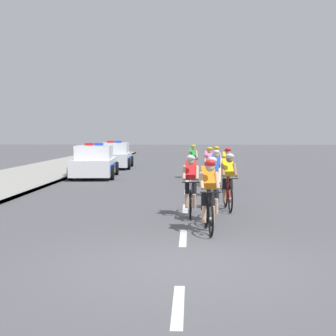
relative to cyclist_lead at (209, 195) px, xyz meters
name	(u,v)px	position (x,y,z in m)	size (l,w,h in m)	color
ground_plane	(181,266)	(-0.52, -2.76, -0.79)	(160.00, 160.00, 0.00)	#56565B
sidewalk_slab	(12,179)	(-8.07, 11.24, -0.73)	(4.43, 60.00, 0.12)	#A3A099
kerb_edge	(61,179)	(-5.94, 11.24, -0.72)	(0.16, 60.00, 0.13)	#9E9E99
lane_markings_centre	(186,199)	(-0.52, 5.36, -0.78)	(0.14, 21.60, 0.01)	white
cyclist_lead	(209,195)	(0.00, 0.00, 0.00)	(0.44, 1.72, 1.56)	black
cyclist_second	(213,188)	(0.13, 1.24, 0.00)	(0.45, 1.72, 1.56)	black
cyclist_third	(191,185)	(-0.37, 2.08, 0.00)	(0.42, 1.72, 1.56)	black
cyclist_fourth	(228,181)	(0.63, 3.13, 0.00)	(0.43, 1.72, 1.56)	black
cyclist_fifth	(216,173)	(0.44, 5.96, 0.00)	(0.43, 1.72, 1.56)	black
cyclist_sixth	(227,168)	(0.94, 8.14, 0.00)	(0.42, 1.72, 1.56)	black
cyclist_seventh	(209,166)	(0.32, 9.21, 0.00)	(0.43, 1.72, 1.56)	black
cyclist_eighth	(216,164)	(0.64, 10.22, 0.00)	(0.42, 1.72, 1.56)	black
cyclist_ninth	(193,161)	(-0.28, 12.73, 0.00)	(0.44, 1.72, 1.56)	black
police_car_nearest	(94,163)	(-4.81, 13.03, -0.11)	(2.23, 4.51, 1.59)	white
police_car_second	(115,156)	(-4.81, 19.38, -0.11)	(2.17, 4.48, 1.59)	silver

